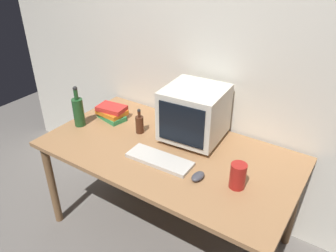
# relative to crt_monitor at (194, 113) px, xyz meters

# --- Properties ---
(ground_plane) EXTENTS (6.00, 6.00, 0.00)m
(ground_plane) POSITION_rel_crt_monitor_xyz_m (-0.06, -0.22, -0.93)
(ground_plane) COLOR slate
(back_wall) EXTENTS (4.00, 0.08, 2.50)m
(back_wall) POSITION_rel_crt_monitor_xyz_m (-0.06, 0.29, 0.32)
(back_wall) COLOR silver
(back_wall) RESTS_ON ground
(desk) EXTENTS (1.67, 0.89, 0.73)m
(desk) POSITION_rel_crt_monitor_xyz_m (-0.06, -0.22, -0.27)
(desk) COLOR #9E7047
(desk) RESTS_ON ground
(crt_monitor) EXTENTS (0.41, 0.41, 0.37)m
(crt_monitor) POSITION_rel_crt_monitor_xyz_m (0.00, 0.00, 0.00)
(crt_monitor) COLOR beige
(crt_monitor) RESTS_ON desk
(keyboard) EXTENTS (0.43, 0.17, 0.02)m
(keyboard) POSITION_rel_crt_monitor_xyz_m (-0.04, -0.35, -0.18)
(keyboard) COLOR beige
(keyboard) RESTS_ON desk
(computer_mouse) EXTENTS (0.07, 0.10, 0.04)m
(computer_mouse) POSITION_rel_crt_monitor_xyz_m (0.24, -0.37, -0.17)
(computer_mouse) COLOR #3F3F47
(computer_mouse) RESTS_ON desk
(bottle_tall) EXTENTS (0.08, 0.08, 0.31)m
(bottle_tall) POSITION_rel_crt_monitor_xyz_m (-0.79, -0.30, -0.08)
(bottle_tall) COLOR #1E4C23
(bottle_tall) RESTS_ON desk
(bottle_short) EXTENTS (0.06, 0.06, 0.19)m
(bottle_short) POSITION_rel_crt_monitor_xyz_m (-0.35, -0.14, -0.12)
(bottle_short) COLOR #472314
(bottle_short) RESTS_ON desk
(book_stack) EXTENTS (0.24, 0.18, 0.10)m
(book_stack) POSITION_rel_crt_monitor_xyz_m (-0.66, -0.09, -0.14)
(book_stack) COLOR #33894C
(book_stack) RESTS_ON desk
(metal_canister) EXTENTS (0.09, 0.09, 0.15)m
(metal_canister) POSITION_rel_crt_monitor_xyz_m (0.45, -0.31, -0.12)
(metal_canister) COLOR #A51E19
(metal_canister) RESTS_ON desk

